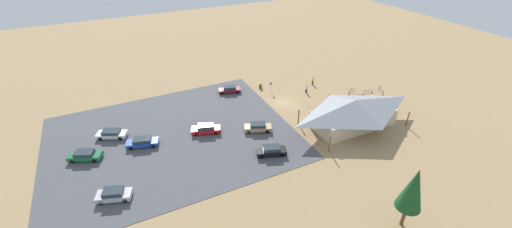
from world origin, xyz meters
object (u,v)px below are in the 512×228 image
bicycle_purple_lone_east (352,90)px  car_tan_back_corner (258,127)px  visitor_near_lot (306,89)px  bicycle_white_edge_south (383,101)px  bicycle_silver_mid_cluster (340,99)px  car_silver_mid_lot (114,194)px  car_blue_aisle_side (142,142)px  car_maroon_far_end (230,89)px  bicycle_orange_near_porch (395,98)px  lot_sign (271,86)px  bike_pavilion (354,111)px  trash_bin (260,86)px  pine_mideast (413,189)px  bicycle_blue_trailside (349,94)px  car_green_by_curb (85,155)px  bicycle_green_front_row (361,96)px  visitor_at_bikes (313,80)px  bicycle_black_near_sign (332,97)px  bicycle_red_by_bin (383,94)px  car_white_near_entry (112,134)px  bicycle_yellow_yard_center (367,91)px  car_black_end_stall (271,151)px  bicycle_teal_edge_north (363,102)px  bicycle_teal_yard_front (380,88)px  car_red_second_row (206,129)px

bicycle_purple_lone_east → car_tan_back_corner: (23.54, 4.20, 0.38)m
car_tan_back_corner → visitor_near_lot: bearing=-151.7°
bicycle_white_edge_south → bicycle_silver_mid_cluster: bearing=-32.0°
car_silver_mid_lot → car_blue_aisle_side: bearing=-117.2°
car_maroon_far_end → bicycle_purple_lone_east: bearing=154.5°
car_maroon_far_end → bicycle_orange_near_porch: bearing=148.7°
lot_sign → car_maroon_far_end: bearing=-24.3°
bike_pavilion → trash_bin: bike_pavilion is taller
pine_mideast → bicycle_blue_trailside: 31.97m
pine_mideast → car_green_by_curb: pine_mideast is taller
pine_mideast → bicycle_green_front_row: pine_mideast is taller
bicycle_green_front_row → visitor_at_bikes: 10.56m
bicycle_black_near_sign → bicycle_blue_trailside: bearing=170.0°
bike_pavilion → bicycle_red_by_bin: bearing=-156.0°
car_white_near_entry → car_tan_back_corner: bearing=158.5°
bicycle_white_edge_south → car_green_by_curb: car_green_by_curb is taller
bicycle_blue_trailside → car_blue_aisle_side: car_blue_aisle_side is taller
bicycle_yellow_yard_center → car_tan_back_corner: (25.98, 2.57, 0.40)m
bicycle_orange_near_porch → bicycle_blue_trailside: size_ratio=1.04×
bicycle_purple_lone_east → car_black_end_stall: size_ratio=0.35×
lot_sign → car_tan_back_corner: lot_sign is taller
car_green_by_curb → visitor_near_lot: visitor_near_lot is taller
lot_sign → bicycle_black_near_sign: (-9.47, 7.75, -1.06)m
lot_sign → bicycle_white_edge_south: (-17.28, 13.39, -1.04)m
bicycle_white_edge_south → car_black_end_stall: 27.28m
bike_pavilion → bicycle_black_near_sign: bike_pavilion is taller
bicycle_silver_mid_cluster → bicycle_red_by_bin: bearing=166.2°
bicycle_teal_edge_north → car_green_by_curb: size_ratio=0.35×
lot_sign → bicycle_teal_yard_front: size_ratio=1.36×
car_black_end_stall → visitor_near_lot: size_ratio=2.76×
car_red_second_row → bicycle_green_front_row: bearing=176.9°
bicycle_green_front_row → bicycle_silver_mid_cluster: 4.50m
bicycle_silver_mid_cluster → bicycle_yellow_yard_center: bearing=-178.2°
car_red_second_row → bicycle_silver_mid_cluster: bearing=178.1°
bicycle_white_edge_south → bicycle_yellow_yard_center: (-0.09, -4.46, -0.02)m
bike_pavilion → car_blue_aisle_side: bike_pavilion is taller
trash_bin → car_tan_back_corner: car_tan_back_corner is taller
bicycle_teal_edge_north → trash_bin: bearing=-44.2°
pine_mideast → bicycle_teal_edge_north: (-15.81, -23.96, -5.21)m
visitor_near_lot → bicycle_orange_near_porch: bearing=143.9°
car_maroon_far_end → visitor_near_lot: bearing=153.8°
trash_bin → car_white_near_entry: 29.94m
bicycle_yellow_yard_center → bicycle_silver_mid_cluster: (6.90, 0.21, -0.01)m
bicycle_teal_edge_north → car_white_near_entry: bearing=-11.7°
trash_bin → bicycle_white_edge_south: trash_bin is taller
bicycle_yellow_yard_center → car_blue_aisle_side: size_ratio=0.31×
trash_bin → visitor_near_lot: (-7.51, 5.81, 0.46)m
trash_bin → bicycle_teal_yard_front: trash_bin is taller
bicycle_silver_mid_cluster → car_white_near_entry: size_ratio=0.25×
bike_pavilion → bicycle_red_by_bin: 13.99m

